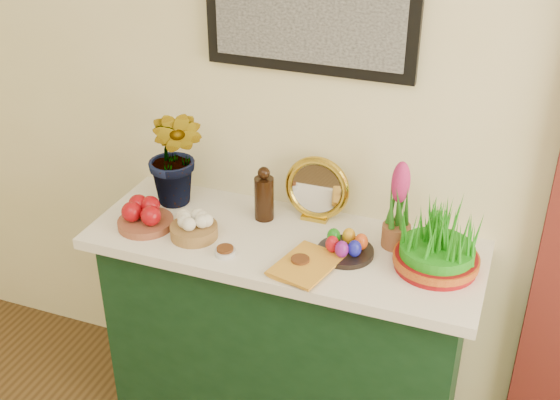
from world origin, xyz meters
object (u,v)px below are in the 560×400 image
object	(u,v)px
book	(284,256)
wheatgrass_sabzeh	(438,242)
sideboard	(285,340)
hyacinth_green	(175,140)
mirror	(317,189)

from	to	relation	value
book	wheatgrass_sabzeh	distance (m)	0.51
sideboard	wheatgrass_sabzeh	bearing A→B (deg)	0.38
hyacinth_green	wheatgrass_sabzeh	bearing A→B (deg)	-0.19
sideboard	wheatgrass_sabzeh	distance (m)	0.77
mirror	book	bearing A→B (deg)	-92.11
sideboard	hyacinth_green	xyz separation A→B (m)	(-0.47, 0.09, 0.73)
book	wheatgrass_sabzeh	bearing A→B (deg)	29.88
mirror	wheatgrass_sabzeh	size ratio (longest dim) A/B	0.87
sideboard	wheatgrass_sabzeh	size ratio (longest dim) A/B	4.59
hyacinth_green	book	xyz separation A→B (m)	(0.51, -0.23, -0.25)
mirror	hyacinth_green	bearing A→B (deg)	-170.83
hyacinth_green	book	size ratio (longest dim) A/B	2.32
hyacinth_green	mirror	world-z (taller)	hyacinth_green
hyacinth_green	wheatgrass_sabzeh	xyz separation A→B (m)	(1.00, -0.09, -0.17)
sideboard	mirror	world-z (taller)	mirror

